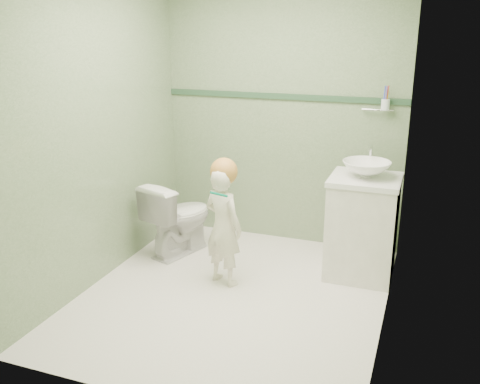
% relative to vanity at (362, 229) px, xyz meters
% --- Properties ---
extents(ground, '(2.50, 2.50, 0.00)m').
position_rel_vanity_xyz_m(ground, '(-0.84, -0.70, -0.40)').
color(ground, silver).
rests_on(ground, ground).
extents(room_shell, '(2.50, 2.54, 2.40)m').
position_rel_vanity_xyz_m(room_shell, '(-0.84, -0.70, 0.80)').
color(room_shell, gray).
rests_on(room_shell, ground).
extents(trim_stripe, '(2.20, 0.02, 0.05)m').
position_rel_vanity_xyz_m(trim_stripe, '(-0.84, 0.54, 0.95)').
color(trim_stripe, '#2B4C33').
rests_on(trim_stripe, room_shell).
extents(vanity, '(0.52, 0.50, 0.80)m').
position_rel_vanity_xyz_m(vanity, '(0.00, 0.00, 0.00)').
color(vanity, white).
rests_on(vanity, ground).
extents(counter, '(0.54, 0.52, 0.04)m').
position_rel_vanity_xyz_m(counter, '(0.00, 0.00, 0.41)').
color(counter, white).
rests_on(counter, vanity).
extents(basin, '(0.37, 0.37, 0.13)m').
position_rel_vanity_xyz_m(basin, '(0.00, 0.00, 0.49)').
color(basin, white).
rests_on(basin, counter).
extents(faucet, '(0.03, 0.13, 0.18)m').
position_rel_vanity_xyz_m(faucet, '(0.00, 0.19, 0.57)').
color(faucet, silver).
rests_on(faucet, counter).
extents(cup_holder, '(0.26, 0.07, 0.21)m').
position_rel_vanity_xyz_m(cup_holder, '(0.05, 0.48, 0.93)').
color(cup_holder, silver).
rests_on(cup_holder, room_shell).
extents(toilet, '(0.56, 0.74, 0.67)m').
position_rel_vanity_xyz_m(toilet, '(-1.58, -0.10, -0.07)').
color(toilet, white).
rests_on(toilet, ground).
extents(toddler, '(0.40, 0.33, 0.94)m').
position_rel_vanity_xyz_m(toddler, '(-0.99, -0.51, 0.07)').
color(toddler, beige).
rests_on(toddler, ground).
extents(hair_cap, '(0.21, 0.21, 0.21)m').
position_rel_vanity_xyz_m(hair_cap, '(-0.99, -0.49, 0.51)').
color(hair_cap, '#BD8238').
rests_on(hair_cap, toddler).
extents(teal_toothbrush, '(0.11, 0.14, 0.08)m').
position_rel_vanity_xyz_m(teal_toothbrush, '(-0.97, -0.65, 0.39)').
color(teal_toothbrush, '#047C5B').
rests_on(teal_toothbrush, toddler).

